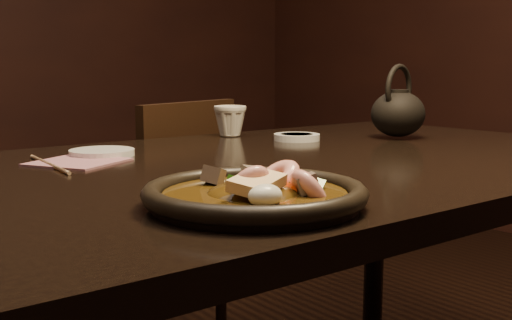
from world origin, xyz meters
TOP-DOWN VIEW (x-y plane):
  - table at (0.00, 0.00)m, footprint 1.60×0.90m
  - chair at (0.14, 0.67)m, footprint 0.49×0.49m
  - plate at (-0.26, -0.29)m, footprint 0.28×0.28m
  - stirfry at (-0.25, -0.30)m, footprint 0.15×0.18m
  - soy_dish at (0.26, 0.21)m, footprint 0.11×0.11m
  - saucer_right at (-0.22, 0.25)m, footprint 0.13×0.13m
  - tea_cup at (0.18, 0.38)m, footprint 0.10×0.10m
  - chopsticks at (-0.34, 0.19)m, footprint 0.02×0.23m
  - napkin at (-0.29, 0.19)m, footprint 0.19×0.19m
  - teapot at (0.47, 0.09)m, footprint 0.16×0.13m

SIDE VIEW (x-z plane):
  - chair at x=0.14m, z-range 0.04..0.86m
  - table at x=0.00m, z-range 0.30..1.05m
  - napkin at x=-0.29m, z-range 0.75..0.75m
  - chopsticks at x=-0.34m, z-range 0.75..0.76m
  - saucer_right at x=-0.22m, z-range 0.75..0.76m
  - soy_dish at x=0.26m, z-range 0.75..0.77m
  - plate at x=-0.26m, z-range 0.75..0.78m
  - stirfry at x=-0.25m, z-range 0.74..0.80m
  - tea_cup at x=0.18m, z-range 0.75..0.83m
  - teapot at x=0.47m, z-range 0.73..0.90m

